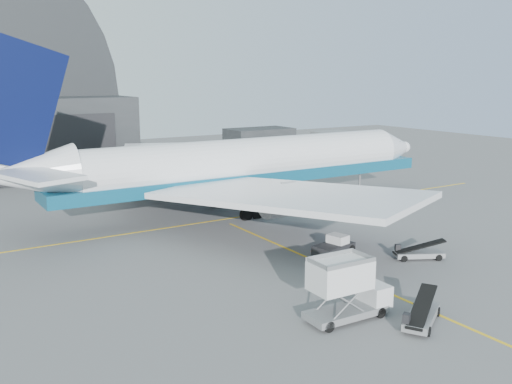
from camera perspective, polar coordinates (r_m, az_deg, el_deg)
ground at (r=45.50m, az=8.77°, el=-8.05°), size 200.00×200.00×0.00m
taxi_lines at (r=55.19m, az=0.13°, el=-4.38°), size 80.00×42.12×0.02m
distant_bldg_a at (r=124.45m, az=0.34°, el=4.56°), size 14.00×8.00×4.00m
distant_bldg_b at (r=131.21m, az=7.58°, el=4.82°), size 8.00×6.00×2.80m
airliner at (r=63.31m, az=-2.17°, el=2.65°), size 54.78×53.12×19.22m
catering_truck at (r=36.69m, az=8.98°, el=-9.62°), size 5.79×2.35×3.94m
pushback_tug at (r=49.94m, az=7.85°, el=-5.47°), size 4.00×2.84×1.68m
belt_loader_a at (r=37.62m, az=16.18°, el=-11.77°), size 4.60×3.60×1.81m
belt_loader_b at (r=50.15m, az=15.92°, el=-5.89°), size 4.28×3.11×1.66m
traffic_cone at (r=50.54m, az=5.78°, el=-5.65°), size 0.38×0.38×0.55m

